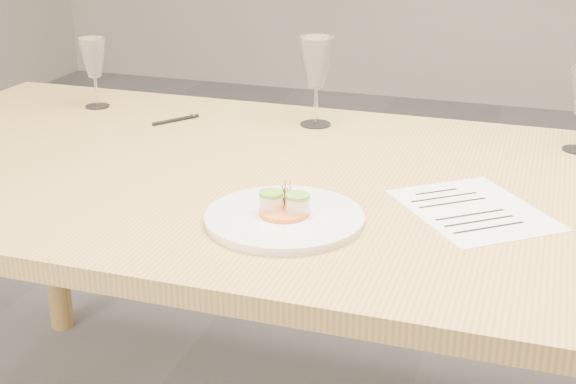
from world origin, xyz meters
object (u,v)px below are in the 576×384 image
(recipe_sheet, at_px, (473,210))
(wine_glass_0, at_px, (93,59))
(dining_table, at_px, (394,218))
(ballpoint_pen, at_px, (176,120))
(wine_glass_1, at_px, (316,64))
(dinner_plate, at_px, (285,217))

(recipe_sheet, bearing_deg, wine_glass_0, 120.26)
(dining_table, relative_size, ballpoint_pen, 21.73)
(dining_table, height_order, ballpoint_pen, ballpoint_pen)
(wine_glass_0, distance_m, wine_glass_1, 0.59)
(recipe_sheet, distance_m, wine_glass_0, 1.09)
(dining_table, distance_m, wine_glass_1, 0.49)
(dinner_plate, relative_size, ballpoint_pen, 2.52)
(dining_table, xyz_separation_m, wine_glass_0, (-0.85, 0.32, 0.19))
(dining_table, xyz_separation_m, recipe_sheet, (0.16, -0.07, 0.07))
(ballpoint_pen, bearing_deg, recipe_sheet, -79.69)
(recipe_sheet, xyz_separation_m, wine_glass_0, (-1.01, 0.39, 0.13))
(dinner_plate, distance_m, wine_glass_0, 0.91)
(dinner_plate, xyz_separation_m, recipe_sheet, (0.31, 0.16, -0.01))
(wine_glass_0, relative_size, wine_glass_1, 0.84)
(wine_glass_1, bearing_deg, dinner_plate, -78.54)
(dinner_plate, height_order, wine_glass_0, wine_glass_0)
(recipe_sheet, height_order, ballpoint_pen, ballpoint_pen)
(dining_table, bearing_deg, recipe_sheet, -24.93)
(wine_glass_0, bearing_deg, ballpoint_pen, -12.32)
(recipe_sheet, relative_size, ballpoint_pen, 3.20)
(dinner_plate, relative_size, wine_glass_0, 1.55)
(dining_table, relative_size, wine_glass_1, 11.25)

